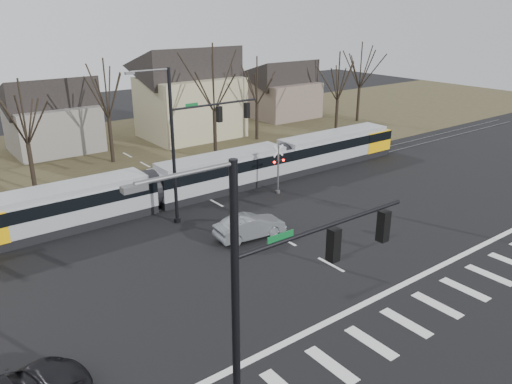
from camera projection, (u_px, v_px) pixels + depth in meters
ground at (358, 279)px, 26.51m from camera, size 140.00×140.00×0.00m
grass_verge at (119, 151)px, 50.47m from camera, size 140.00×28.00×0.01m
crosswalk at (422, 314)px, 23.51m from camera, size 27.00×2.60×0.01m
stop_line at (385, 294)px, 25.16m from camera, size 28.00×0.35×0.01m
lane_dashes at (201, 195)px, 38.49m from camera, size 0.18×30.00×0.01m
rail_pair at (203, 195)px, 38.33m from camera, size 90.00×1.52×0.06m
tram at (222, 171)px, 39.03m from camera, size 37.73×2.80×2.86m
sedan at (250, 226)px, 31.12m from camera, size 2.52×4.85×1.49m
signal_pole_near_left at (282, 302)px, 14.16m from camera, size 9.28×0.44×10.20m
signal_pole_far at (194, 136)px, 32.54m from camera, size 9.28×0.44×10.20m
rail_crossing_signal at (278, 170)px, 38.27m from camera, size 1.08×0.36×4.00m
tree_row at (161, 108)px, 45.38m from camera, size 59.20×7.20×10.00m
house_b at (51, 111)px, 49.27m from camera, size 8.64×7.56×7.65m
house_c at (190, 89)px, 54.50m from camera, size 10.80×8.64×10.10m
house_d at (283, 87)px, 64.92m from camera, size 8.64×7.56×7.65m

